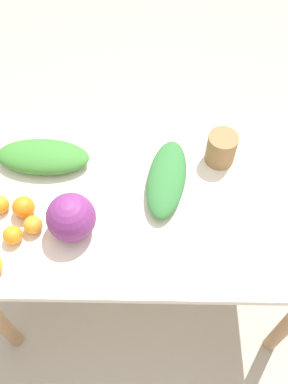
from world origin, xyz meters
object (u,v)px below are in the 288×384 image
greens_bunch_kale (167,178)px  greens_bunch_chard (43,157)px  orange_4 (13,235)px  cabbage_purple (71,217)px  paper_bag (221,148)px  orange_2 (33,225)px  orange_1 (24,207)px  orange_0 (0,205)px

greens_bunch_kale → greens_bunch_chard: greens_bunch_chard is taller
greens_bunch_kale → greens_bunch_chard: (0.49, -0.09, 0.00)m
greens_bunch_kale → orange_4: 0.60m
greens_bunch_chard → orange_4: (0.06, 0.34, -0.01)m
orange_4 → greens_bunch_chard: bearing=-99.4°
cabbage_purple → greens_bunch_chard: (0.15, -0.30, -0.05)m
paper_bag → orange_4: (0.76, 0.38, -0.03)m
cabbage_purple → greens_bunch_chard: size_ratio=0.47×
orange_2 → orange_4: bearing=32.9°
cabbage_purple → orange_2: 0.15m
greens_bunch_chard → greens_bunch_kale: bearing=169.0°
cabbage_purple → orange_1: cabbage_purple is taller
paper_bag → orange_1: size_ratio=1.63×
cabbage_purple → orange_1: bearing=-19.6°
cabbage_purple → orange_4: bearing=11.9°
orange_0 → greens_bunch_chard: bearing=-119.9°
orange_2 → orange_4: 0.08m
orange_4 → orange_1: bearing=-100.8°
greens_bunch_kale → orange_4: (0.54, 0.25, -0.00)m
greens_bunch_kale → orange_0: greens_bunch_kale is taller
cabbage_purple → orange_4: cabbage_purple is taller
greens_bunch_chard → orange_0: bearing=60.1°
cabbage_purple → greens_bunch_kale: cabbage_purple is taller
orange_0 → orange_4: 0.14m
cabbage_purple → orange_1: (0.19, -0.07, -0.05)m
orange_0 → orange_4: bearing=119.1°
paper_bag → greens_bunch_kale: size_ratio=0.36×
greens_bunch_kale → orange_1: (0.52, 0.14, 0.00)m
paper_bag → cabbage_purple: bearing=31.2°
orange_2 → orange_4: (0.06, 0.04, 0.00)m
greens_bunch_kale → orange_4: size_ratio=5.38×
greens_bunch_kale → greens_bunch_chard: size_ratio=1.00×
orange_1 → orange_2: size_ratio=1.22×
cabbage_purple → greens_bunch_chard: bearing=-63.3°
cabbage_purple → greens_bunch_kale: 0.40m
paper_bag → orange_2: 0.77m
paper_bag → greens_bunch_kale: bearing=30.5°
paper_bag → orange_0: size_ratio=2.00×
paper_bag → orange_4: bearing=26.4°
greens_bunch_kale → orange_1: 0.54m
greens_bunch_kale → orange_1: bearing=15.0°
greens_bunch_kale → orange_1: orange_1 is taller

